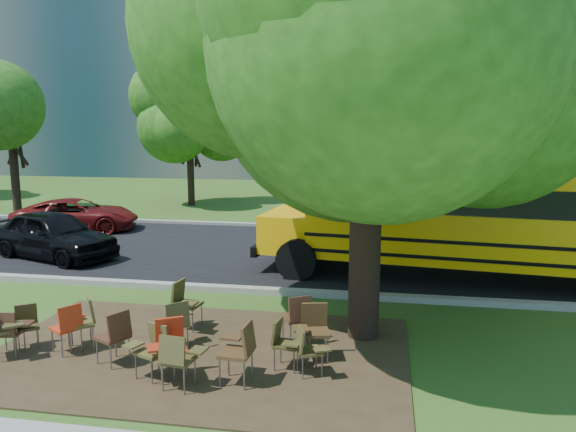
% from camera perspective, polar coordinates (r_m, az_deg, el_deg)
% --- Properties ---
extents(ground, '(160.00, 160.00, 0.00)m').
position_cam_1_polar(ground, '(10.68, -13.38, -12.06)').
color(ground, '#38541A').
rests_on(ground, ground).
extents(dirt_patch, '(7.00, 4.50, 0.03)m').
position_cam_1_polar(dirt_patch, '(9.90, -9.08, -13.59)').
color(dirt_patch, '#382819').
rests_on(dirt_patch, ground).
extents(asphalt_road, '(80.00, 8.00, 0.04)m').
position_cam_1_polar(asphalt_road, '(17.03, -4.06, -3.62)').
color(asphalt_road, black).
rests_on(asphalt_road, ground).
extents(kerb_near, '(80.00, 0.25, 0.14)m').
position_cam_1_polar(kerb_near, '(13.31, -8.26, -7.23)').
color(kerb_near, gray).
rests_on(kerb_near, ground).
extents(kerb_far, '(80.00, 0.25, 0.14)m').
position_cam_1_polar(kerb_far, '(20.94, -1.36, -0.98)').
color(kerb_far, gray).
rests_on(kerb_far, ground).
extents(building_main, '(38.00, 16.00, 22.00)m').
position_cam_1_polar(building_main, '(47.21, -5.20, 18.13)').
color(building_main, '#60605C').
rests_on(building_main, ground).
extents(bg_tree_0, '(5.20, 5.20, 7.18)m').
position_cam_1_polar(bg_tree_0, '(27.31, -26.46, 9.97)').
color(bg_tree_0, black).
rests_on(bg_tree_0, ground).
extents(bg_tree_2, '(4.80, 4.80, 6.62)m').
position_cam_1_polar(bg_tree_2, '(26.67, -10.02, 10.07)').
color(bg_tree_2, black).
rests_on(bg_tree_2, ground).
extents(bg_tree_3, '(5.60, 5.60, 7.84)m').
position_cam_1_polar(bg_tree_3, '(23.45, 20.09, 11.75)').
color(bg_tree_3, black).
rests_on(bg_tree_3, ground).
extents(main_tree, '(7.20, 7.20, 8.86)m').
position_cam_1_polar(main_tree, '(9.94, 8.31, 17.34)').
color(main_tree, black).
rests_on(main_tree, ground).
extents(school_bus, '(12.91, 4.23, 3.10)m').
position_cam_1_polar(school_bus, '(14.57, 24.82, 0.39)').
color(school_bus, '#FEB708').
rests_on(school_bus, ground).
extents(chair_0, '(0.55, 0.56, 0.82)m').
position_cam_1_polar(chair_0, '(10.53, -26.46, -10.22)').
color(chair_0, '#3F2416').
rests_on(chair_0, ground).
extents(chair_2, '(0.59, 0.76, 0.91)m').
position_cam_1_polar(chair_2, '(9.57, -17.09, -11.18)').
color(chair_2, '#482919').
rests_on(chair_2, ground).
extents(chair_3, '(0.68, 0.53, 0.84)m').
position_cam_1_polar(chair_3, '(9.01, -13.64, -12.65)').
color(chair_3, brown).
rests_on(chair_3, ground).
extents(chair_4, '(0.63, 0.52, 0.89)m').
position_cam_1_polar(chair_4, '(8.49, -11.09, -13.77)').
color(chair_4, '#48431F').
rests_on(chair_4, ground).
extents(chair_5, '(0.63, 0.77, 0.94)m').
position_cam_1_polar(chair_5, '(8.89, -11.98, -12.48)').
color(chair_5, '#A82A11').
rests_on(chair_5, ground).
extents(chair_6, '(0.57, 0.66, 0.97)m').
position_cam_1_polar(chair_6, '(8.56, -4.89, -13.06)').
color(chair_6, '#4D331B').
rests_on(chair_6, ground).
extents(chair_7, '(0.61, 0.53, 0.78)m').
position_cam_1_polar(chair_7, '(8.81, 1.96, -13.17)').
color(chair_7, brown).
rests_on(chair_7, ground).
extents(chair_8, '(0.59, 0.75, 0.88)m').
position_cam_1_polar(chair_8, '(10.28, -21.38, -10.10)').
color(chair_8, red).
rests_on(chair_8, ground).
extents(chair_9, '(0.79, 0.63, 0.94)m').
position_cam_1_polar(chair_9, '(10.39, -20.12, -9.62)').
color(chair_9, brown).
rests_on(chair_9, ground).
extents(chair_10, '(0.56, 0.68, 0.95)m').
position_cam_1_polar(chair_10, '(10.80, -10.48, -8.39)').
color(chair_10, '#49451F').
rests_on(chair_10, ground).
extents(chair_11, '(0.60, 0.76, 0.89)m').
position_cam_1_polar(chair_11, '(9.92, -11.27, -10.30)').
color(chair_11, brown).
rests_on(chair_11, ground).
extents(chair_12, '(0.48, 0.58, 0.82)m').
position_cam_1_polar(chair_12, '(9.02, -0.43, -12.45)').
color(chair_12, '#45401E').
rests_on(chair_12, ground).
extents(chair_13, '(0.62, 0.77, 0.92)m').
position_cam_1_polar(chair_13, '(9.95, 1.11, -9.91)').
color(chair_13, '#502E1C').
rests_on(chair_13, ground).
extents(chair_14, '(0.63, 0.66, 0.93)m').
position_cam_1_polar(chair_14, '(9.40, 2.61, -11.08)').
color(chair_14, '#4F361C').
rests_on(chair_14, ground).
extents(chair_15, '(0.52, 0.65, 0.77)m').
position_cam_1_polar(chair_15, '(10.82, -25.13, -9.74)').
color(chair_15, '#423A1C').
rests_on(chair_15, ground).
extents(black_car, '(4.40, 2.92, 1.39)m').
position_cam_1_polar(black_car, '(17.44, -22.74, -1.76)').
color(black_car, black).
rests_on(black_car, ground).
extents(bg_car_red, '(4.61, 2.98, 1.18)m').
position_cam_1_polar(bg_car_red, '(21.47, -20.68, 0.07)').
color(bg_car_red, maroon).
rests_on(bg_car_red, ground).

